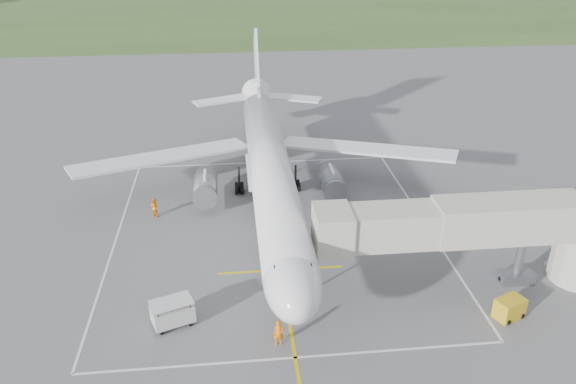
{
  "coord_description": "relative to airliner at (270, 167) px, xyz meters",
  "views": [
    {
      "loc": [
        -3.39,
        -47.48,
        25.67
      ],
      "look_at": [
        1.22,
        -4.0,
        4.0
      ],
      "focal_mm": 35.0,
      "sensor_mm": 36.0,
      "label": 1
    }
  ],
  "objects": [
    {
      "name": "ground",
      "position": [
        0.0,
        -0.75,
        -4.39
      ],
      "size": [
        700.0,
        700.0,
        0.0
      ],
      "primitive_type": "plane",
      "color": "#515153",
      "rests_on": "ground"
    },
    {
      "name": "grass_strip",
      "position": [
        0.0,
        129.25,
        -4.38
      ],
      "size": [
        700.0,
        120.0,
        0.02
      ],
      "primitive_type": "cube",
      "color": "#375123",
      "rests_on": "ground"
    },
    {
      "name": "apron_markings",
      "position": [
        0.0,
        -6.57,
        -4.38
      ],
      "size": [
        28.2,
        60.0,
        0.01
      ],
      "color": "gold",
      "rests_on": "ground"
    },
    {
      "name": "airliner",
      "position": [
        0.0,
        0.0,
        0.0
      ],
      "size": [
        38.93,
        46.75,
        13.52
      ],
      "color": "silver",
      "rests_on": "ground"
    },
    {
      "name": "jet_bridge",
      "position": [
        15.72,
        -14.25,
        0.35
      ],
      "size": [
        23.4,
        5.0,
        7.2
      ],
      "color": "#9D9A8E",
      "rests_on": "ground"
    },
    {
      "name": "gpu_unit",
      "position": [
        15.53,
        -18.27,
        -3.65
      ],
      "size": [
        2.35,
        2.01,
        1.5
      ],
      "rotation": [
        0.0,
        0.0,
        0.4
      ],
      "color": "gold",
      "rests_on": "ground"
    },
    {
      "name": "baggage_cart",
      "position": [
        -8.06,
        -16.6,
        -3.39
      ],
      "size": [
        3.21,
        2.55,
        1.95
      ],
      "rotation": [
        0.0,
        0.0,
        0.35
      ],
      "color": "silver",
      "rests_on": "ground"
    },
    {
      "name": "ramp_worker_nose",
      "position": [
        -0.94,
        -19.36,
        -3.46
      ],
      "size": [
        0.69,
        0.46,
        1.86
      ],
      "primitive_type": "imported",
      "rotation": [
        0.0,
        0.0,
        -0.03
      ],
      "color": "orange",
      "rests_on": "ground"
    },
    {
      "name": "ramp_worker_wing",
      "position": [
        -10.96,
        -0.4,
        -3.48
      ],
      "size": [
        1.13,
        1.09,
        1.83
      ],
      "primitive_type": "imported",
      "rotation": [
        0.0,
        0.0,
        2.5
      ],
      "color": "orange",
      "rests_on": "ground"
    }
  ]
}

